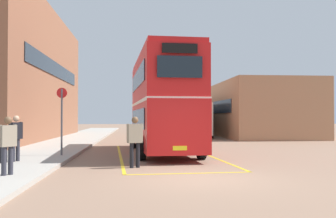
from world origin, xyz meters
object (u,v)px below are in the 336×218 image
Objects in this scene: pedestrian_waiting_far at (7,141)px; litter_bin at (0,149)px; pedestrian_waiting_near at (16,135)px; pedestrian_boarding at (135,138)px; bus_stop_sign at (62,115)px; single_deck_bus at (194,118)px; double_decker_bus at (162,102)px.

litter_bin is at bearing 112.65° from pedestrian_waiting_far.
pedestrian_waiting_far is (0.81, -3.34, -0.03)m from pedestrian_waiting_near.
pedestrian_boarding is 4.22m from pedestrian_waiting_far.
single_deck_bus is at bearing 64.38° from bus_stop_sign.
bus_stop_sign reaches higher than pedestrian_waiting_far.
double_decker_bus is 7.24m from pedestrian_waiting_near.
litter_bin is (-10.06, -20.06, -1.03)m from single_deck_bus.
pedestrian_boarding is at bearing -46.12° from bus_stop_sign.
double_decker_bus is 15.96m from single_deck_bus.
pedestrian_waiting_near reaches higher than pedestrian_boarding.
double_decker_bus is at bearing 24.95° from bus_stop_sign.
double_decker_bus is at bearing 76.13° from pedestrian_boarding.
pedestrian_boarding is 1.88× the size of litter_bin.
pedestrian_waiting_near is at bearing 38.15° from litter_bin.
pedestrian_waiting_near is 3.44m from pedestrian_waiting_far.
double_decker_bus is at bearing 37.02° from pedestrian_waiting_near.
pedestrian_boarding reaches higher than litter_bin.
double_decker_bus is 6.02× the size of pedestrian_waiting_far.
double_decker_bus is 3.44× the size of bus_stop_sign.
pedestrian_waiting_near is at bearing 103.58° from pedestrian_waiting_far.
pedestrian_waiting_far is at bearing -122.54° from double_decker_bus.
litter_bin is (-1.25, 3.00, -0.47)m from pedestrian_waiting_far.
bus_stop_sign reaches higher than pedestrian_waiting_near.
single_deck_bus is 5.72× the size of pedestrian_boarding.
bus_stop_sign is at bearing 85.70° from pedestrian_waiting_far.
single_deck_bus reaches higher than pedestrian_waiting_near.
single_deck_bus is 10.74× the size of litter_bin.
double_decker_bus is 7.89m from litter_bin.
bus_stop_sign is at bearing -155.05° from double_decker_bus.
single_deck_bus is at bearing 75.77° from pedestrian_boarding.
double_decker_bus reaches higher than litter_bin.
pedestrian_waiting_far is at bearing -147.08° from pedestrian_boarding.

